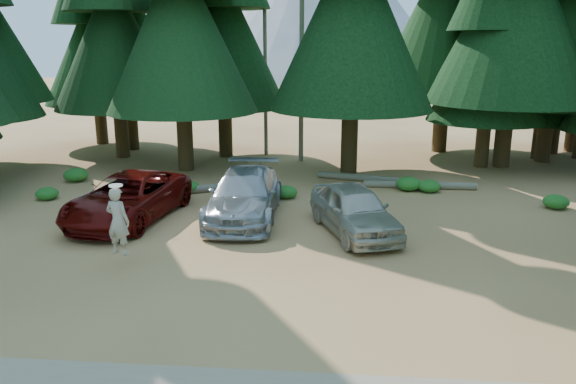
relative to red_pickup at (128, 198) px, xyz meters
name	(u,v)px	position (x,y,z in m)	size (l,w,h in m)	color
ground	(238,269)	(4.49, -4.03, -0.79)	(160.00, 160.00, 0.00)	#9D6A42
forest_belt_north	(286,158)	(4.49, 10.97, -0.79)	(36.00, 7.00, 22.00)	black
snag_front	(302,41)	(5.29, 10.47, 5.21)	(0.24, 0.24, 12.00)	slate
snag_back	(265,61)	(3.29, 11.97, 4.21)	(0.20, 0.20, 10.00)	slate
mountain_peak	(309,1)	(1.90, 84.21, 11.92)	(48.00, 50.00, 28.00)	gray
red_pickup	(128,198)	(0.00, 0.00, 0.00)	(2.61, 5.66, 1.57)	#5B0A07
silver_minivan_center	(245,195)	(3.96, 0.57, 0.03)	(2.29, 5.64, 1.64)	#ACAFB4
silver_minivan_right	(354,210)	(7.70, -0.73, -0.01)	(1.84, 4.58, 1.56)	beige
frisbee_player	(118,221)	(1.25, -4.03, 0.50)	(0.79, 0.62, 1.95)	beige
log_left	(169,192)	(0.45, 3.18, -0.63)	(0.32, 0.32, 4.47)	slate
log_mid	(358,178)	(8.09, 6.28, -0.64)	(0.30, 0.30, 3.67)	slate
log_right	(419,185)	(10.61, 5.15, -0.64)	(0.30, 0.30, 4.66)	slate
shrub_far_left	(76,175)	(-4.32, 5.16, -0.50)	(1.05, 1.05, 0.58)	#226C20
shrub_left	(190,187)	(1.17, 3.73, -0.56)	(0.81, 0.81, 0.45)	#226C20
shrub_center_left	(250,184)	(3.63, 4.02, -0.45)	(1.22, 1.22, 0.67)	#226C20
shrub_center_right	(286,192)	(5.15, 3.22, -0.54)	(0.89, 0.89, 0.49)	#226C20
shrub_right	(408,184)	(10.11, 4.82, -0.50)	(1.02, 1.02, 0.56)	#226C20
shrub_far_right	(429,186)	(10.92, 4.62, -0.53)	(0.92, 0.92, 0.51)	#226C20
shrub_edge_west	(47,194)	(-4.11, 2.21, -0.55)	(0.87, 0.87, 0.48)	#226C20
shrub_edge_east	(556,202)	(15.22, 2.65, -0.53)	(0.93, 0.93, 0.51)	#226C20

